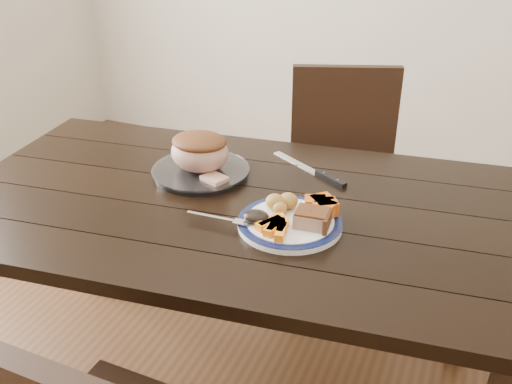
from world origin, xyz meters
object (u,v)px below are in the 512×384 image
at_px(dinner_plate, 290,224).
at_px(dining_table, 233,227).
at_px(pork_slice, 312,219).
at_px(chair_far, 343,175).
at_px(carving_knife, 322,174).
at_px(serving_platter, 201,172).
at_px(roast_joint, 200,153).
at_px(fork, 223,219).

bearing_deg(dinner_plate, dining_table, 159.58).
bearing_deg(pork_slice, dinner_plate, 175.24).
height_order(chair_far, pork_slice, chair_far).
height_order(dining_table, carving_knife, carving_knife).
height_order(dining_table, serving_platter, serving_platter).
bearing_deg(dinner_plate, roast_joint, 153.32).
distance_m(dining_table, carving_knife, 0.32).
bearing_deg(chair_far, serving_platter, 44.61).
height_order(chair_far, fork, chair_far).
height_order(dining_table, roast_joint, roast_joint).
height_order(serving_platter, fork, fork).
distance_m(dining_table, fork, 0.18).
bearing_deg(carving_knife, fork, -80.96).
relative_size(serving_platter, carving_knife, 1.01).
bearing_deg(dining_table, carving_knife, 52.28).
bearing_deg(pork_slice, roast_joint, 156.18).
bearing_deg(fork, chair_far, 80.89).
relative_size(dinner_plate, pork_slice, 3.21).
xyz_separation_m(dining_table, dinner_plate, (0.20, -0.07, 0.10)).
xyz_separation_m(dining_table, fork, (0.04, -0.14, 0.11)).
relative_size(pork_slice, roast_joint, 0.47).
relative_size(dinner_plate, carving_knife, 0.95).
relative_size(serving_platter, fork, 1.63).
bearing_deg(fork, pork_slice, 12.71).
bearing_deg(dining_table, fork, -74.55).
relative_size(serving_platter, roast_joint, 1.62).
height_order(serving_platter, roast_joint, roast_joint).
distance_m(roast_joint, carving_knife, 0.38).
bearing_deg(dining_table, chair_far, 79.42).
distance_m(dining_table, roast_joint, 0.25).
bearing_deg(fork, serving_platter, 126.01).
xyz_separation_m(dining_table, pork_slice, (0.26, -0.08, 0.13)).
bearing_deg(serving_platter, fork, -51.31).
distance_m(dining_table, chair_far, 0.76).
height_order(chair_far, dinner_plate, chair_far).
xyz_separation_m(fork, carving_knife, (0.15, 0.38, -0.01)).
xyz_separation_m(chair_far, carving_knife, (0.05, -0.49, 0.23)).
relative_size(dinner_plate, roast_joint, 1.52).
xyz_separation_m(chair_far, roast_joint, (-0.29, -0.63, 0.30)).
bearing_deg(roast_joint, fork, -51.31).
height_order(pork_slice, roast_joint, roast_joint).
height_order(dinner_plate, carving_knife, dinner_plate).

